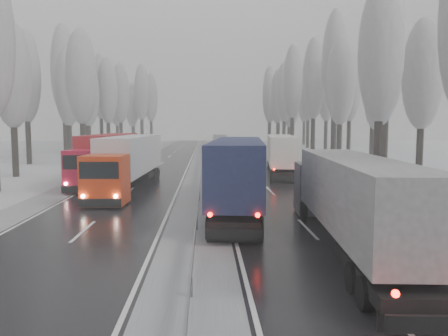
{
  "coord_description": "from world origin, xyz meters",
  "views": [
    {
      "loc": [
        0.46,
        -8.1,
        4.94
      ],
      "look_at": [
        1.6,
        19.54,
        2.2
      ],
      "focal_mm": 35.0,
      "sensor_mm": 36.0,
      "label": 1
    }
  ],
  "objects": [
    {
      "name": "carriageway_right",
      "position": [
        5.25,
        30.0,
        0.01
      ],
      "size": [
        7.5,
        200.0,
        0.03
      ],
      "primitive_type": "cube",
      "color": "black",
      "rests_on": "ground"
    },
    {
      "name": "carriageway_left",
      "position": [
        -5.25,
        30.0,
        0.01
      ],
      "size": [
        7.5,
        200.0,
        0.03
      ],
      "primitive_type": "cube",
      "color": "black",
      "rests_on": "ground"
    },
    {
      "name": "median_slush",
      "position": [
        0.0,
        30.0,
        0.02
      ],
      "size": [
        3.0,
        200.0,
        0.04
      ],
      "primitive_type": "cube",
      "color": "#A2A6AA",
      "rests_on": "ground"
    },
    {
      "name": "shoulder_right",
      "position": [
        10.2,
        30.0,
        0.02
      ],
      "size": [
        2.4,
        200.0,
        0.04
      ],
      "primitive_type": "cube",
      "color": "#A2A6AA",
      "rests_on": "ground"
    },
    {
      "name": "shoulder_left",
      "position": [
        -10.2,
        30.0,
        0.02
      ],
      "size": [
        2.4,
        200.0,
        0.04
      ],
      "primitive_type": "cube",
      "color": "#A2A6AA",
      "rests_on": "ground"
    },
    {
      "name": "median_guardrail",
      "position": [
        0.0,
        29.99,
        0.6
      ],
      "size": [
        0.12,
        200.0,
        0.76
      ],
      "color": "slate",
      "rests_on": "ground"
    },
    {
      "name": "tree_18",
      "position": [
        14.51,
        27.03,
        10.7
      ],
      "size": [
        3.6,
        3.6,
        16.58
      ],
      "color": "black",
      "rests_on": "ground"
    },
    {
      "name": "tree_19",
      "position": [
        20.02,
        31.03,
        9.42
      ],
      "size": [
        3.6,
        3.6,
        14.57
      ],
      "color": "black",
      "rests_on": "ground"
    },
    {
      "name": "tree_20",
      "position": [
        17.9,
        35.17,
        10.14
      ],
      "size": [
        3.6,
        3.6,
        15.71
      ],
      "color": "black",
      "rests_on": "ground"
    },
    {
      "name": "tree_21",
      "position": [
        20.12,
        39.17,
        12.0
      ],
      "size": [
        3.6,
        3.6,
        18.62
      ],
      "color": "black",
      "rests_on": "ground"
    },
    {
      "name": "tree_22",
      "position": [
        17.02,
        45.6,
        10.24
      ],
      "size": [
        3.6,
        3.6,
        15.86
      ],
      "color": "black",
      "rests_on": "ground"
    },
    {
      "name": "tree_23",
      "position": [
        23.31,
        49.6,
        8.77
      ],
      "size": [
        3.6,
        3.6,
        13.55
      ],
      "color": "black",
      "rests_on": "ground"
    },
    {
      "name": "tree_24",
      "position": [
        17.9,
        51.02,
        13.19
      ],
      "size": [
        3.6,
        3.6,
        20.49
      ],
      "color": "black",
      "rests_on": "ground"
    },
    {
      "name": "tree_25",
      "position": [
        24.81,
        55.02,
        12.52
      ],
      "size": [
        3.6,
        3.6,
        19.44
      ],
      "color": "black",
      "rests_on": "ground"
    },
    {
      "name": "tree_26",
      "position": [
        17.56,
        61.27,
        12.1
      ],
      "size": [
        3.6,
        3.6,
        18.78
      ],
      "color": "black",
      "rests_on": "ground"
    },
    {
      "name": "tree_27",
      "position": [
        24.72,
        65.27,
        11.36
      ],
      "size": [
        3.6,
        3.6,
        17.62
      ],
      "color": "black",
      "rests_on": "ground"
    },
    {
      "name": "tree_28",
      "position": [
        16.34,
        71.95,
        12.64
      ],
      "size": [
        3.6,
        3.6,
        19.62
      ],
      "color": "black",
      "rests_on": "ground"
    },
    {
      "name": "tree_29",
      "position": [
        23.71,
        75.95,
        11.67
      ],
      "size": [
        3.6,
        3.6,
        18.11
      ],
      "color": "black",
      "rests_on": "ground"
    },
    {
      "name": "tree_30",
      "position": [
        16.56,
        81.7,
        11.52
      ],
      "size": [
        3.6,
        3.6,
        17.86
      ],
      "color": "black",
      "rests_on": "ground"
    },
    {
      "name": "tree_31",
      "position": [
        22.48,
        85.7,
        11.97
      ],
      "size": [
        3.6,
        3.6,
        18.58
      ],
      "color": "black",
      "rests_on": "ground"
    },
    {
      "name": "tree_32",
      "position": [
        16.63,
        89.21,
        11.18
      ],
      "size": [
        3.6,
        3.6,
        17.33
      ],
      "color": "black",
      "rests_on": "ground"
    },
    {
      "name": "tree_33",
      "position": [
        19.77,
        93.21,
        9.26
      ],
      "size": [
        3.6,
        3.6,
        14.33
      ],
      "color": "black",
      "rests_on": "ground"
    },
    {
      "name": "tree_34",
      "position": [
        15.73,
        96.32,
        11.37
      ],
      "size": [
        3.6,
        3.6,
        17.63
      ],
      "color": "black",
      "rests_on": "ground"
    },
    {
      "name": "tree_35",
      "position": [
        24.94,
        100.32,
        11.77
      ],
      "size": [
        3.6,
        3.6,
        18.25
      ],
      "color": "black",
      "rests_on": "ground"
    },
    {
      "name": "tree_36",
      "position": [
        17.04,
        106.16,
        13.02
      ],
      "size": [
        3.6,
        3.6,
        20.23
      ],
      "color": "black",
      "rests_on": "ground"
    },
    {
      "name": "tree_37",
      "position": [
        24.02,
        110.16,
        10.56
      ],
      "size": [
        3.6,
        3.6,
        16.37
      ],
      "color": "black",
      "rests_on": "ground"
    },
    {
      "name": "tree_38",
      "position": [
        18.73,
        116.73,
        11.59
      ],
      "size": [
        3.6,
        3.6,
        17.97
      ],
      "color": "black",
      "rests_on": "ground"
    },
    {
      "name": "tree_39",
      "position": [
        21.55,
        120.73,
        10.45
      ],
      "size": [
        3.6,
        3.6,
        16.19
      ],
      "color": "black",
      "rests_on": "ground"
    },
    {
      "name": "tree_60",
      "position": [
        -17.75,
        34.2,
        9.59
      ],
      "size": [
        3.6,
        3.6,
        14.84
      ],
      "color": "black",
      "rests_on": "ground"
    },
    {
      "name": "tree_62",
      "position": [
        -13.94,
        43.73,
        10.36
      ],
      "size": [
        3.6,
        3.6,
        16.04
      ],
      "color": "black",
      "rests_on": "ground"
    },
    {
      "name": "tree_63",
      "position": [
        -21.85,
        47.73,
        10.89
      ],
      "size": [
        3.6,
        3.6,
        16.88
      ],
      "color": "black",
      "rests_on": "ground"
    },
    {
      "name": "tree_64",
      "position": [
        -18.26,
        52.71,
        9.96
      ],
      "size": [
        3.6,
        3.6,
        15.42
      ],
      "color": "black",
      "rests_on": "ground"
    },
    {
      "name": "tree_65",
      "position": [
        -20.05,
        56.71,
        12.55
      ],
      "size": [
        3.6,
        3.6,
        19.48
      ],
      "color": "black",
      "rests_on": "ground"
    },
    {
      "name": "tree_66",
      "position": [
        -18.16,
        62.35,
        9.84
      ],
      "size": [
        3.6,
        3.6,
        15.23
      ],
      "color": "black",
      "rests_on": "ground"
    },
    {
      "name": "tree_67",
      "position": [
        -19.54,
        66.35,
        11.03
      ],
      "size": [
        3.6,
        3.6,
        17.09
      ],
      "color": "black",
      "rests_on": "ground"
    },
    {
      "name": "tree_68",
      "position": [
        -16.58,
        69.11,
        10.75
      ],
      "size": [
        3.6,
        3.6,
        16.65
      ],
      "color": "black",
      "rests_on": "ground"
    },
    {
      "name": "tree_69",
      "position": [
        -21.42,
        73.11,
        12.46
      ],
      "size": [
        3.6,
        3.6,
        19.35
      ],
      "color": "black",
      "rests_on": "ground"
    },
    {
      "name": "tree_70",
      "position": [
        -16.33,
        79.19,
        11.03
      ],
      "size": [
        3.6,
        3.6,
        17.09
      ],
      "color": "black",
      "rests_on": "ground"
    },
    {
      "name": "tree_71",
      "position": [
        -21.09,
        83.19,
        12.63
      ],
      "size": [
        3.6,
        3.6,
        19.61
      ],
      "color": "black",
      "rests_on": "ground"
    },
    {
      "name": "tree_72",
      "position": [
        -18.93,
        88.54,
        9.76
      ],
      "size": [
        3.6,
        3.6,
        15.11
      ],
      "color": "black",
      "rests_on": "ground"
    },
    {
      "name": "tree_73",
      "position": [
        -21.82,
        92.54,
        11.11
      ],
      "size": [
        3.6,
        3.6,
        17.22
      ],
      "color": "black",
      "rests_on": "ground"
    },
    {
      "name": "tree_74",
      "position": [
        -15.07,
        99.33,
        12.67
      ],
      "size": [
        3.6,
        3.6,
        19.68
      ],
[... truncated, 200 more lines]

